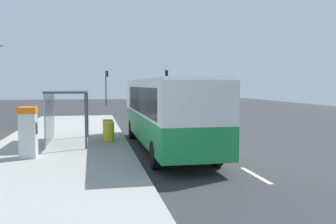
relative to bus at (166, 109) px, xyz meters
name	(u,v)px	position (x,y,z in m)	size (l,w,h in m)	color
ground_plane	(153,120)	(1.71, 14.70, -1.86)	(56.00, 92.00, 0.04)	#2D2D30
sidewalk_platform	(64,142)	(-4.69, 2.70, -1.75)	(6.20, 30.00, 0.18)	#999993
lane_stripe_seg_0	(255,175)	(1.96, -5.30, -1.84)	(0.16, 2.20, 0.01)	silver
lane_stripe_seg_1	(209,149)	(1.96, -0.30, -1.84)	(0.16, 2.20, 0.01)	silver
lane_stripe_seg_2	(183,135)	(1.96, 4.70, -1.84)	(0.16, 2.20, 0.01)	silver
lane_stripe_seg_3	(167,126)	(1.96, 9.70, -1.84)	(0.16, 2.20, 0.01)	silver
lane_stripe_seg_4	(155,119)	(1.96, 14.70, -1.84)	(0.16, 2.20, 0.01)	silver
lane_stripe_seg_5	(147,115)	(1.96, 19.70, -1.84)	(0.16, 2.20, 0.01)	silver
lane_stripe_seg_6	(141,111)	(1.96, 24.70, -1.84)	(0.16, 2.20, 0.01)	silver
lane_stripe_seg_7	(136,108)	(1.96, 29.70, -1.84)	(0.16, 2.20, 0.01)	silver
bus	(166,109)	(0.00, 0.00, 0.00)	(2.60, 11.03, 3.21)	#1E8C47
white_van	(157,99)	(3.91, 25.47, -0.50)	(2.24, 5.29, 2.30)	silver
sedan_near	(142,99)	(4.01, 39.54, -1.05)	(1.93, 4.44, 1.52)	#A51919
sedan_far	(149,101)	(4.01, 32.77, -1.05)	(1.98, 4.47, 1.52)	#B7B7BC
ticket_machine	(28,132)	(-5.66, -1.63, -0.67)	(0.66, 0.76, 1.94)	silver
recycling_bin_yellow	(109,132)	(-2.49, 1.78, -1.19)	(0.52, 0.52, 0.95)	yellow
recycling_bin_orange	(108,130)	(-2.49, 2.48, -1.19)	(0.52, 0.52, 0.95)	orange
recycling_bin_green	(108,129)	(-2.49, 3.18, -1.19)	(0.52, 0.52, 0.95)	green
traffic_light_near_side	(166,82)	(7.21, 36.63, 1.59)	(0.49, 0.28, 5.17)	#2D2D2D
traffic_light_far_side	(107,82)	(-1.39, 37.43, 1.50)	(0.49, 0.28, 5.04)	#2D2D2D
bus_shelter	(61,103)	(-4.70, 1.78, 0.25)	(1.80, 4.00, 2.50)	#4C4C51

